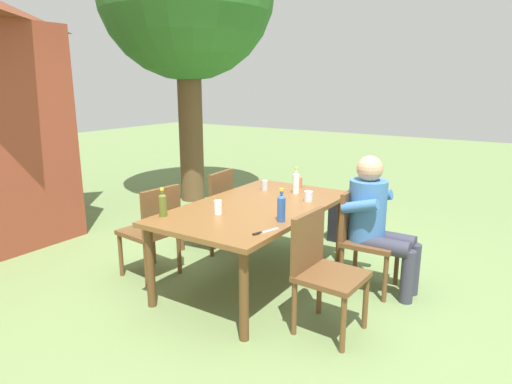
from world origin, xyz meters
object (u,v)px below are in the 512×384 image
Objects in this scene: cup_terracotta at (298,182)px; cup_glass at (308,196)px; chair_near_left at (322,266)px; person_in_white_shirt at (376,217)px; chair_far_left at (154,227)px; bottle_olive at (163,204)px; chair_far_right at (212,206)px; bottle_blue at (281,207)px; bottle_clear at (296,182)px; dining_table at (256,213)px; table_knife at (264,232)px; cup_steel at (265,185)px; cup_white at (218,207)px; backpack_by_near_side at (340,221)px; chair_near_right at (362,234)px.

cup_glass is (-0.43, -0.33, -0.01)m from cup_terracotta.
person_in_white_shirt reaches higher than chair_near_left.
bottle_olive is at bearing -123.83° from chair_far_left.
person_in_white_shirt reaches higher than chair_far_left.
chair_far_right is (0.85, 1.67, 0.00)m from chair_near_left.
bottle_blue is 1.02× the size of bottle_clear.
bottle_clear is (0.99, 0.74, 0.34)m from chair_near_left.
bottle_clear reaches higher than bottle_olive.
dining_table is 17.25× the size of cup_terracotta.
dining_table is at bearing 37.33° from table_knife.
bottle_clear is 2.63× the size of cup_steel.
bottle_blue is at bearing -159.18° from bottle_clear.
chair_far_right reaches higher than cup_white.
cup_terracotta is 0.24× the size of backpack_by_near_side.
cup_glass is 0.96m from table_knife.
chair_near_right is at bearing -49.30° from bottle_olive.
bottle_olive is (-0.26, -0.38, 0.33)m from chair_far_left.
person_in_white_shirt is at bearing -111.69° from cup_terracotta.
chair_near_right reaches higher than cup_white.
backpack_by_near_side is at bearing 6.82° from table_knife.
person_in_white_shirt is at bearing -51.52° from bottle_olive.
person_in_white_shirt is at bearing -26.31° from table_knife.
cup_terracotta is at bearing 68.31° from person_in_white_shirt.
chair_near_right reaches higher than table_knife.
table_knife is at bearing -172.97° from cup_glass.
bottle_clear is (0.57, -0.09, 0.18)m from dining_table.
table_knife is 0.52× the size of backpack_by_near_side.
person_in_white_shirt is at bearing -65.90° from dining_table.
cup_terracotta is (1.22, 0.84, 0.29)m from chair_near_left.
chair_near_left is at bearing -91.08° from cup_white.
dining_table is at bearing 170.74° from bottle_clear.
bottle_clear is 0.31m from cup_glass.
person_in_white_shirt reaches higher than dining_table.
chair_near_left is 0.99m from cup_white.
cup_terracotta is 0.46× the size of table_knife.
bottle_olive reaches higher than dining_table.
cup_steel is at bearing 7.50° from cup_white.
chair_far_right is 0.74× the size of person_in_white_shirt.
cup_steel is 1.30m from table_knife.
dining_table is at bearing 172.40° from backpack_by_near_side.
cup_white is at bearing -138.98° from chair_far_right.
cup_glass is 1.25m from backpack_by_near_side.
bottle_clear is 0.34m from cup_steel.
chair_near_right is 1.00× the size of chair_far_right.
chair_near_left is 2.02m from backpack_by_near_side.
backpack_by_near_side is (1.48, -0.20, -0.43)m from dining_table.
person_in_white_shirt is 1.37m from backpack_by_near_side.
cup_glass is at bearing -36.34° from bottle_olive.
chair_near_left reaches higher than cup_white.
bottle_blue is 0.55m from cup_white.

